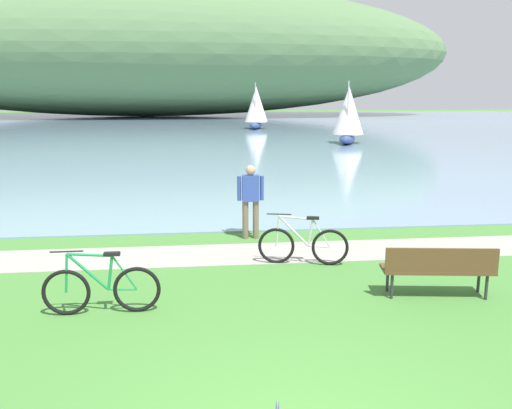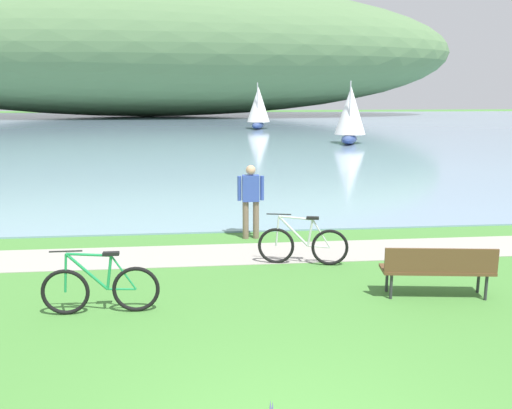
{
  "view_description": "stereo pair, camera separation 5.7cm",
  "coord_description": "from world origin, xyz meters",
  "px_view_note": "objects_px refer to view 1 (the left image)",
  "views": [
    {
      "loc": [
        -0.85,
        -4.27,
        3.31
      ],
      "look_at": [
        0.36,
        6.74,
        1.0
      ],
      "focal_mm": 37.67,
      "sensor_mm": 36.0,
      "label": 1
    },
    {
      "loc": [
        -0.79,
        -4.27,
        3.31
      ],
      "look_at": [
        0.36,
        6.74,
        1.0
      ],
      "focal_mm": 37.67,
      "sensor_mm": 36.0,
      "label": 2
    }
  ],
  "objects_px": {
    "sailboat_nearest_to_shore": "(256,107)",
    "sailboat_mid_bay": "(348,114)",
    "park_bench_near_camera": "(439,267)",
    "bicycle_beside_path": "(303,245)",
    "bicycle_leaning_near_bench": "(101,289)",
    "person_at_shoreline": "(251,197)"
  },
  "relations": [
    {
      "from": "park_bench_near_camera",
      "to": "person_at_shoreline",
      "type": "relative_size",
      "value": 1.08
    },
    {
      "from": "bicycle_leaning_near_bench",
      "to": "sailboat_nearest_to_shore",
      "type": "xyz_separation_m",
      "value": [
        6.98,
        41.89,
        1.6
      ]
    },
    {
      "from": "bicycle_beside_path",
      "to": "sailboat_nearest_to_shore",
      "type": "xyz_separation_m",
      "value": [
        3.47,
        39.86,
        1.6
      ]
    },
    {
      "from": "sailboat_mid_bay",
      "to": "sailboat_nearest_to_shore",
      "type": "bearing_deg",
      "value": 105.96
    },
    {
      "from": "park_bench_near_camera",
      "to": "bicycle_leaning_near_bench",
      "type": "distance_m",
      "value": 5.38
    },
    {
      "from": "sailboat_nearest_to_shore",
      "to": "sailboat_mid_bay",
      "type": "xyz_separation_m",
      "value": [
        4.37,
        -15.27,
        -0.07
      ]
    },
    {
      "from": "park_bench_near_camera",
      "to": "bicycle_beside_path",
      "type": "bearing_deg",
      "value": 133.8
    },
    {
      "from": "park_bench_near_camera",
      "to": "bicycle_leaning_near_bench",
      "type": "xyz_separation_m",
      "value": [
        -5.38,
        -0.08,
        -0.12
      ]
    },
    {
      "from": "park_bench_near_camera",
      "to": "bicycle_beside_path",
      "type": "xyz_separation_m",
      "value": [
        -1.87,
        1.95,
        -0.12
      ]
    },
    {
      "from": "bicycle_leaning_near_bench",
      "to": "bicycle_beside_path",
      "type": "distance_m",
      "value": 4.05
    },
    {
      "from": "bicycle_leaning_near_bench",
      "to": "person_at_shoreline",
      "type": "relative_size",
      "value": 1.04
    },
    {
      "from": "park_bench_near_camera",
      "to": "sailboat_nearest_to_shore",
      "type": "relative_size",
      "value": 0.44
    },
    {
      "from": "bicycle_beside_path",
      "to": "park_bench_near_camera",
      "type": "bearing_deg",
      "value": -46.2
    },
    {
      "from": "park_bench_near_camera",
      "to": "sailboat_mid_bay",
      "type": "height_order",
      "value": "sailboat_mid_bay"
    },
    {
      "from": "park_bench_near_camera",
      "to": "bicycle_beside_path",
      "type": "height_order",
      "value": "bicycle_beside_path"
    },
    {
      "from": "bicycle_leaning_near_bench",
      "to": "sailboat_mid_bay",
      "type": "bearing_deg",
      "value": 66.91
    },
    {
      "from": "sailboat_nearest_to_shore",
      "to": "sailboat_mid_bay",
      "type": "height_order",
      "value": "sailboat_nearest_to_shore"
    },
    {
      "from": "bicycle_leaning_near_bench",
      "to": "sailboat_nearest_to_shore",
      "type": "distance_m",
      "value": 42.49
    },
    {
      "from": "bicycle_beside_path",
      "to": "person_at_shoreline",
      "type": "distance_m",
      "value": 2.26
    },
    {
      "from": "sailboat_nearest_to_shore",
      "to": "sailboat_mid_bay",
      "type": "distance_m",
      "value": 15.88
    },
    {
      "from": "bicycle_beside_path",
      "to": "person_at_shoreline",
      "type": "relative_size",
      "value": 1.02
    },
    {
      "from": "bicycle_leaning_near_bench",
      "to": "sailboat_mid_bay",
      "type": "relative_size",
      "value": 0.44
    }
  ]
}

